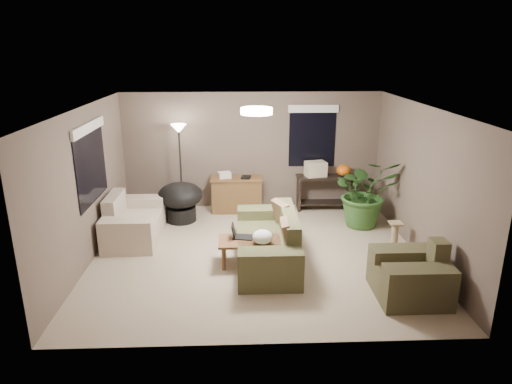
{
  "coord_description": "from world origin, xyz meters",
  "views": [
    {
      "loc": [
        -0.29,
        -7.14,
        3.4
      ],
      "look_at": [
        0.0,
        0.2,
        1.05
      ],
      "focal_mm": 32.0,
      "sensor_mm": 36.0,
      "label": 1
    }
  ],
  "objects_px": {
    "coffee_table": "(250,243)",
    "console_table": "(326,190)",
    "papasan_chair": "(180,199)",
    "loveseat": "(133,223)",
    "desk": "(237,194)",
    "armchair": "(411,277)",
    "cat_scratching_post": "(394,238)",
    "houseplant": "(365,199)",
    "floor_lamp": "(179,139)",
    "main_sofa": "(269,244)"
  },
  "relations": [
    {
      "from": "cat_scratching_post",
      "to": "main_sofa",
      "type": "bearing_deg",
      "value": -170.88
    },
    {
      "from": "papasan_chair",
      "to": "console_table",
      "type": "bearing_deg",
      "value": 10.88
    },
    {
      "from": "loveseat",
      "to": "armchair",
      "type": "xyz_separation_m",
      "value": [
        4.38,
        -2.23,
        0.0
      ]
    },
    {
      "from": "console_table",
      "to": "houseplant",
      "type": "distance_m",
      "value": 1.14
    },
    {
      "from": "coffee_table",
      "to": "console_table",
      "type": "bearing_deg",
      "value": 56.17
    },
    {
      "from": "desk",
      "to": "papasan_chair",
      "type": "relative_size",
      "value": 1.01
    },
    {
      "from": "console_table",
      "to": "main_sofa",
      "type": "bearing_deg",
      "value": -119.64
    },
    {
      "from": "console_table",
      "to": "cat_scratching_post",
      "type": "height_order",
      "value": "console_table"
    },
    {
      "from": "armchair",
      "to": "console_table",
      "type": "bearing_deg",
      "value": 98.11
    },
    {
      "from": "loveseat",
      "to": "papasan_chair",
      "type": "xyz_separation_m",
      "value": [
        0.78,
        0.86,
        0.17
      ]
    },
    {
      "from": "loveseat",
      "to": "floor_lamp",
      "type": "relative_size",
      "value": 0.84
    },
    {
      "from": "desk",
      "to": "houseplant",
      "type": "relative_size",
      "value": 0.79
    },
    {
      "from": "armchair",
      "to": "cat_scratching_post",
      "type": "bearing_deg",
      "value": 79.42
    },
    {
      "from": "coffee_table",
      "to": "houseplant",
      "type": "distance_m",
      "value": 2.81
    },
    {
      "from": "loveseat",
      "to": "main_sofa",
      "type": "bearing_deg",
      "value": -22.62
    },
    {
      "from": "armchair",
      "to": "desk",
      "type": "xyz_separation_m",
      "value": [
        -2.46,
        3.62,
        0.08
      ]
    },
    {
      "from": "houseplant",
      "to": "cat_scratching_post",
      "type": "relative_size",
      "value": 2.77
    },
    {
      "from": "papasan_chair",
      "to": "coffee_table",
      "type": "bearing_deg",
      "value": -55.94
    },
    {
      "from": "houseplant",
      "to": "main_sofa",
      "type": "bearing_deg",
      "value": -143.05
    },
    {
      "from": "console_table",
      "to": "papasan_chair",
      "type": "height_order",
      "value": "papasan_chair"
    },
    {
      "from": "papasan_chair",
      "to": "floor_lamp",
      "type": "xyz_separation_m",
      "value": [
        -0.02,
        0.43,
        1.13
      ]
    },
    {
      "from": "houseplant",
      "to": "cat_scratching_post",
      "type": "xyz_separation_m",
      "value": [
        0.24,
        -1.13,
        -0.33
      ]
    },
    {
      "from": "armchair",
      "to": "coffee_table",
      "type": "distance_m",
      "value": 2.51
    },
    {
      "from": "main_sofa",
      "to": "cat_scratching_post",
      "type": "bearing_deg",
      "value": 9.12
    },
    {
      "from": "main_sofa",
      "to": "papasan_chair",
      "type": "height_order",
      "value": "main_sofa"
    },
    {
      "from": "desk",
      "to": "floor_lamp",
      "type": "relative_size",
      "value": 0.58
    },
    {
      "from": "loveseat",
      "to": "coffee_table",
      "type": "bearing_deg",
      "value": -28.03
    },
    {
      "from": "main_sofa",
      "to": "papasan_chair",
      "type": "relative_size",
      "value": 2.02
    },
    {
      "from": "console_table",
      "to": "coffee_table",
      "type": "bearing_deg",
      "value": -123.83
    },
    {
      "from": "armchair",
      "to": "coffee_table",
      "type": "bearing_deg",
      "value": 154.07
    },
    {
      "from": "loveseat",
      "to": "floor_lamp",
      "type": "height_order",
      "value": "floor_lamp"
    },
    {
      "from": "papasan_chair",
      "to": "houseplant",
      "type": "height_order",
      "value": "houseplant"
    },
    {
      "from": "cat_scratching_post",
      "to": "loveseat",
      "type": "bearing_deg",
      "value": 171.91
    },
    {
      "from": "cat_scratching_post",
      "to": "houseplant",
      "type": "bearing_deg",
      "value": 101.91
    },
    {
      "from": "floor_lamp",
      "to": "houseplant",
      "type": "bearing_deg",
      "value": -12.56
    },
    {
      "from": "loveseat",
      "to": "console_table",
      "type": "relative_size",
      "value": 1.23
    },
    {
      "from": "loveseat",
      "to": "desk",
      "type": "bearing_deg",
      "value": 36.03
    },
    {
      "from": "desk",
      "to": "loveseat",
      "type": "bearing_deg",
      "value": -143.97
    },
    {
      "from": "desk",
      "to": "coffee_table",
      "type": "bearing_deg",
      "value": -85.2
    },
    {
      "from": "papasan_chair",
      "to": "floor_lamp",
      "type": "bearing_deg",
      "value": 92.77
    },
    {
      "from": "coffee_table",
      "to": "desk",
      "type": "xyz_separation_m",
      "value": [
        -0.21,
        2.52,
        0.02
      ]
    },
    {
      "from": "papasan_chair",
      "to": "cat_scratching_post",
      "type": "relative_size",
      "value": 2.18
    },
    {
      "from": "main_sofa",
      "to": "houseplant",
      "type": "xyz_separation_m",
      "value": [
        1.98,
        1.49,
        0.25
      ]
    },
    {
      "from": "main_sofa",
      "to": "loveseat",
      "type": "relative_size",
      "value": 1.38
    },
    {
      "from": "armchair",
      "to": "houseplant",
      "type": "relative_size",
      "value": 0.72
    },
    {
      "from": "coffee_table",
      "to": "main_sofa",
      "type": "bearing_deg",
      "value": 18.87
    },
    {
      "from": "loveseat",
      "to": "desk",
      "type": "distance_m",
      "value": 2.37
    },
    {
      "from": "console_table",
      "to": "floor_lamp",
      "type": "bearing_deg",
      "value": -177.03
    },
    {
      "from": "loveseat",
      "to": "houseplant",
      "type": "distance_m",
      "value": 4.46
    },
    {
      "from": "armchair",
      "to": "cat_scratching_post",
      "type": "height_order",
      "value": "armchair"
    }
  ]
}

